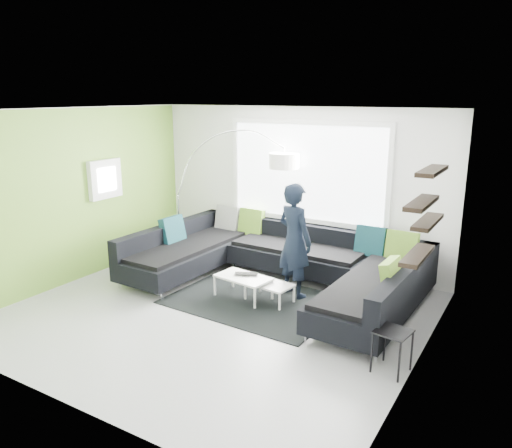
{
  "coord_description": "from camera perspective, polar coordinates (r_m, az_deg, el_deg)",
  "views": [
    {
      "loc": [
        3.81,
        -5.28,
        3.0
      ],
      "look_at": [
        0.12,
        0.9,
        1.12
      ],
      "focal_mm": 35.0,
      "sensor_mm": 36.0,
      "label": 1
    }
  ],
  "objects": [
    {
      "name": "side_table",
      "position": [
        5.88,
        15.25,
        -13.84
      ],
      "size": [
        0.41,
        0.41,
        0.49
      ],
      "primitive_type": "cube",
      "rotation": [
        0.0,
        0.0,
        -0.16
      ],
      "color": "black",
      "rests_on": "ground"
    },
    {
      "name": "coffee_table",
      "position": [
        7.52,
        0.01,
        -7.43
      ],
      "size": [
        1.13,
        0.75,
        0.35
      ],
      "primitive_type": "cube",
      "rotation": [
        0.0,
        0.0,
        -0.13
      ],
      "color": "silver",
      "rests_on": "ground"
    },
    {
      "name": "rug",
      "position": [
        7.54,
        -0.11,
        -8.74
      ],
      "size": [
        2.52,
        1.88,
        0.01
      ],
      "primitive_type": "cube",
      "rotation": [
        0.0,
        0.0,
        -0.04
      ],
      "color": "black",
      "rests_on": "ground"
    },
    {
      "name": "sectional_sofa",
      "position": [
        7.78,
        1.9,
        -4.79
      ],
      "size": [
        4.43,
        2.83,
        0.94
      ],
      "rotation": [
        0.0,
        0.0,
        -0.03
      ],
      "color": "black",
      "rests_on": "ground"
    },
    {
      "name": "room_shell",
      "position": [
        6.76,
        -3.62,
        4.48
      ],
      "size": [
        5.54,
        5.04,
        2.82
      ],
      "color": "silver",
      "rests_on": "ground"
    },
    {
      "name": "person",
      "position": [
        7.48,
        4.43,
        -1.9
      ],
      "size": [
        0.91,
        0.84,
        1.75
      ],
      "primitive_type": "imported",
      "rotation": [
        0.0,
        0.0,
        2.78
      ],
      "color": "black",
      "rests_on": "ground"
    },
    {
      "name": "ground",
      "position": [
        7.16,
        -4.59,
        -10.15
      ],
      "size": [
        5.5,
        5.5,
        0.0
      ],
      "primitive_type": "plane",
      "color": "#939398",
      "rests_on": "ground"
    },
    {
      "name": "laptop",
      "position": [
        7.53,
        -1.16,
        -5.88
      ],
      "size": [
        0.53,
        0.51,
        0.03
      ],
      "primitive_type": "imported",
      "rotation": [
        0.0,
        0.0,
        0.48
      ],
      "color": "black",
      "rests_on": "coffee_table"
    },
    {
      "name": "arc_lamp",
      "position": [
        9.25,
        -8.95,
        3.29
      ],
      "size": [
        2.46,
        1.58,
        2.41
      ],
      "primitive_type": null,
      "rotation": [
        0.0,
        0.0,
        0.25
      ],
      "color": "silver",
      "rests_on": "ground"
    }
  ]
}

